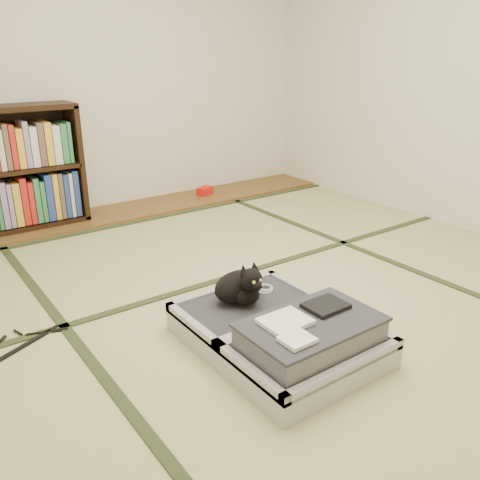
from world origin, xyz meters
TOP-DOWN VIEW (x-y plane):
  - floor at (0.00, 0.00)m, footprint 4.50×4.50m
  - wood_strip at (0.00, 2.00)m, footprint 4.00×0.50m
  - red_item at (0.85, 2.03)m, footprint 0.17×0.14m
  - room_shell at (0.00, 0.00)m, footprint 4.50×4.50m
  - tatami_borders at (0.00, 0.49)m, footprint 4.00×4.50m
  - suitcase at (-0.26, -0.40)m, footprint 0.67×0.89m
  - cat at (-0.27, -0.11)m, footprint 0.30×0.30m
  - cable_coil at (-0.09, -0.07)m, footprint 0.09×0.09m
  - hanger at (-1.20, 0.36)m, footprint 0.40×0.26m

SIDE VIEW (x-z plane):
  - floor at x=0.00m, z-range 0.00..0.00m
  - tatami_borders at x=0.00m, z-range 0.00..0.01m
  - hanger at x=-1.20m, z-range 0.00..0.01m
  - wood_strip at x=0.00m, z-range 0.00..0.02m
  - red_item at x=0.85m, z-range 0.02..0.09m
  - suitcase at x=-0.26m, z-range -0.04..0.22m
  - cable_coil at x=-0.09m, z-range 0.13..0.15m
  - cat at x=-0.27m, z-range 0.10..0.34m
  - room_shell at x=0.00m, z-range -0.79..3.71m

